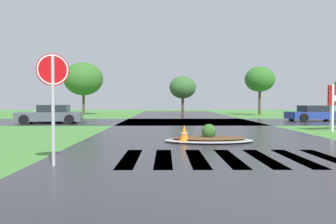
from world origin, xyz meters
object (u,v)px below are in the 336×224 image
at_px(car_dark_suv, 51,115).
at_px(traffic_cone, 184,134).
at_px(median_island, 209,138).
at_px(stop_sign, 53,83).
at_px(drainage_pipe_stack, 50,116).
at_px(car_silver_hatch, 315,114).

distance_m(car_dark_suv, traffic_cone, 14.71).
distance_m(median_island, traffic_cone, 1.09).
relative_size(stop_sign, drainage_pipe_stack, 1.13).
height_order(car_dark_suv, car_silver_hatch, car_dark_suv).
bearing_deg(median_island, car_silver_hatch, 54.43).
bearing_deg(drainage_pipe_stack, traffic_cone, -55.04).
height_order(stop_sign, traffic_cone, stop_sign).
relative_size(stop_sign, car_dark_suv, 0.59).
relative_size(car_dark_suv, car_silver_hatch, 0.99).
bearing_deg(car_dark_suv, stop_sign, 102.07).
height_order(median_island, car_dark_suv, car_dark_suv).
bearing_deg(median_island, drainage_pipe_stack, 128.61).
distance_m(stop_sign, car_dark_suv, 17.26).
distance_m(median_island, car_dark_suv, 14.96).
relative_size(car_dark_suv, traffic_cone, 6.67).
xyz_separation_m(car_dark_suv, drainage_pipe_stack, (-0.61, 1.61, -0.18)).
relative_size(stop_sign, median_island, 0.79).
height_order(car_silver_hatch, drainage_pipe_stack, car_silver_hatch).
distance_m(stop_sign, drainage_pipe_stack, 18.99).
relative_size(median_island, traffic_cone, 4.96).
height_order(median_island, drainage_pipe_stack, drainage_pipe_stack).
distance_m(car_dark_suv, car_silver_hatch, 20.10).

